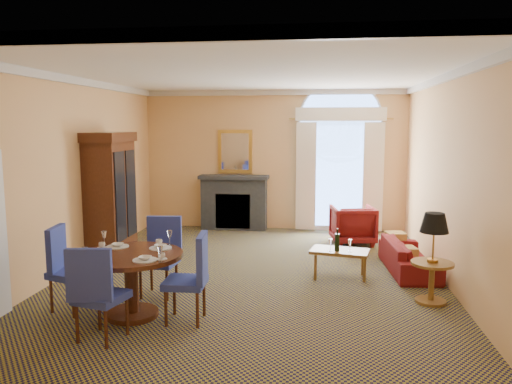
# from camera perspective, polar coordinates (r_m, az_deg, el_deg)

# --- Properties ---
(ground) EXTENTS (7.50, 7.50, 0.00)m
(ground) POSITION_cam_1_polar(r_m,az_deg,el_deg) (8.17, -0.45, -9.55)
(ground) COLOR #151239
(ground) RESTS_ON ground
(room_envelope) EXTENTS (6.04, 7.52, 3.45)m
(room_envelope) POSITION_cam_1_polar(r_m,az_deg,el_deg) (8.46, -0.03, 8.30)
(room_envelope) COLOR #EBB470
(room_envelope) RESTS_ON ground
(armoire) EXTENTS (0.66, 1.16, 2.29)m
(armoire) POSITION_cam_1_polar(r_m,az_deg,el_deg) (9.45, -16.33, -0.63)
(armoire) COLOR #391A0D
(armoire) RESTS_ON ground
(dining_table) EXTENTS (1.31, 1.31, 1.02)m
(dining_table) POSITION_cam_1_polar(r_m,az_deg,el_deg) (6.55, -14.08, -8.66)
(dining_table) COLOR #391A0D
(dining_table) RESTS_ON ground
(dining_chair_north) EXTENTS (0.54, 0.55, 1.11)m
(dining_chair_north) POSITION_cam_1_polar(r_m,az_deg,el_deg) (7.33, -10.76, -6.57)
(dining_chair_north) COLOR navy
(dining_chair_north) RESTS_ON ground
(dining_chair_south) EXTENTS (0.60, 0.60, 1.11)m
(dining_chair_south) POSITION_cam_1_polar(r_m,az_deg,el_deg) (5.88, -17.85, -10.44)
(dining_chair_south) COLOR navy
(dining_chair_south) RESTS_ON ground
(dining_chair_east) EXTENTS (0.54, 0.52, 1.11)m
(dining_chair_east) POSITION_cam_1_polar(r_m,az_deg,el_deg) (6.23, -7.18, -9.08)
(dining_chair_east) COLOR navy
(dining_chair_east) RESTS_ON ground
(dining_chair_west) EXTENTS (0.63, 0.63, 1.11)m
(dining_chair_west) POSITION_cam_1_polar(r_m,az_deg,el_deg) (7.03, -20.99, -7.58)
(dining_chair_west) COLOR navy
(dining_chair_west) RESTS_ON ground
(sofa) EXTENTS (0.80, 1.77, 0.50)m
(sofa) POSITION_cam_1_polar(r_m,az_deg,el_deg) (8.71, 17.07, -7.07)
(sofa) COLOR maroon
(sofa) RESTS_ON ground
(armchair) EXTENTS (0.96, 0.98, 0.78)m
(armchair) POSITION_cam_1_polar(r_m,az_deg,el_deg) (10.40, 10.99, -3.69)
(armchair) COLOR maroon
(armchair) RESTS_ON ground
(coffee_table) EXTENTS (0.98, 0.67, 0.81)m
(coffee_table) POSITION_cam_1_polar(r_m,az_deg,el_deg) (8.06, 9.53, -6.74)
(coffee_table) COLOR brown
(coffee_table) RESTS_ON ground
(side_table) EXTENTS (0.57, 0.57, 1.22)m
(side_table) POSITION_cam_1_polar(r_m,az_deg,el_deg) (7.20, 19.60, -5.84)
(side_table) COLOR brown
(side_table) RESTS_ON ground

